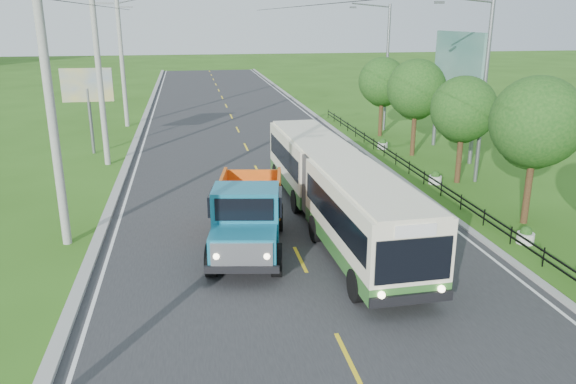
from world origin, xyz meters
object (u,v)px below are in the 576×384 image
object	(u,v)px
streetlight_mid	(482,85)
planter_far	(383,144)
planter_near	(526,236)
pole_far	(122,59)
tree_fifth	(416,92)
billboard_right	(458,66)
tree_third	(535,126)
dump_truck	(248,211)
streetlight_far	(385,63)
tree_back	(382,84)
pole_near	(52,108)
pole_mid	(100,74)
planter_mid	(435,178)
bus	(334,184)
billboard_left	(88,91)
tree_fourth	(463,112)

from	to	relation	value
streetlight_mid	planter_far	size ratio (longest dim) A/B	13.54
planter_near	pole_far	bearing A→B (deg)	121.99
tree_fifth	billboard_right	size ratio (longest dim) A/B	0.79
tree_third	dump_truck	bearing A→B (deg)	-175.42
dump_truck	streetlight_far	bearing A→B (deg)	69.26
tree_fifth	streetlight_mid	xyz separation A→B (m)	(0.79, -6.14, 1.05)
tree_back	tree_third	bearing A→B (deg)	-90.00
tree_fifth	planter_near	distance (m)	14.64
pole_near	tree_third	distance (m)	18.17
pole_near	pole_mid	size ratio (longest dim) A/B	1.00
tree_third	planter_mid	world-z (taller)	tree_third
tree_fifth	bus	bearing A→B (deg)	-125.30
billboard_left	tree_fourth	bearing A→B (deg)	-26.99
tree_back	bus	distance (m)	18.95
tree_fifth	billboard_left	size ratio (longest dim) A/B	1.12
planter_far	dump_truck	xyz separation A→B (m)	(-10.27, -14.78, 1.20)
tree_back	planter_far	world-z (taller)	tree_back
pole_mid	dump_truck	distance (m)	15.70
billboard_right	bus	world-z (taller)	billboard_right
tree_back	streetlight_mid	bearing A→B (deg)	-86.30
pole_near	billboard_left	xyz separation A→B (m)	(-1.24, 15.00, -1.23)
tree_fourth	streetlight_mid	xyz separation A→B (m)	(0.79, -0.14, 1.32)
tree_back	streetlight_far	distance (m)	2.37
tree_back	streetlight_mid	world-z (taller)	streetlight_mid
bus	tree_fourth	bearing A→B (deg)	31.34
tree_fourth	billboard_right	world-z (taller)	billboard_right
tree_back	billboard_left	xyz separation A→B (m)	(-19.36, -2.14, 0.21)
pole_far	tree_fourth	size ratio (longest dim) A/B	1.85
bus	dump_truck	distance (m)	4.07
tree_third	tree_fifth	world-z (taller)	tree_third
tree_third	dump_truck	xyz separation A→B (m)	(-11.53, -0.92, -2.50)
pole_far	tree_third	size ratio (longest dim) A/B	1.67
tree_fifth	dump_truck	bearing A→B (deg)	-131.74
billboard_left	planter_near	bearing A→B (deg)	-44.84
tree_third	tree_fifth	distance (m)	12.00
tree_back	dump_truck	distance (m)	22.26
tree_fourth	streetlight_mid	size ratio (longest dim) A/B	0.60
tree_back	pole_near	bearing A→B (deg)	-136.59
planter_far	billboard_left	bearing A→B (deg)	173.69
streetlight_far	planter_far	world-z (taller)	streetlight_far
tree_fifth	tree_back	size ratio (longest dim) A/B	1.05
streetlight_mid	dump_truck	bearing A→B (deg)	-151.16
tree_back	streetlight_mid	distance (m)	12.23
tree_third	tree_fourth	xyz separation A→B (m)	(-0.00, 6.00, -0.40)
tree_third	planter_far	size ratio (longest dim) A/B	8.96
billboard_left	dump_truck	world-z (taller)	billboard_left
tree_third	bus	world-z (taller)	tree_third
tree_fourth	tree_back	xyz separation A→B (m)	(0.00, 12.00, 0.07)
bus	planter_near	bearing A→B (deg)	-26.13
pole_mid	tree_fourth	size ratio (longest dim) A/B	1.85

